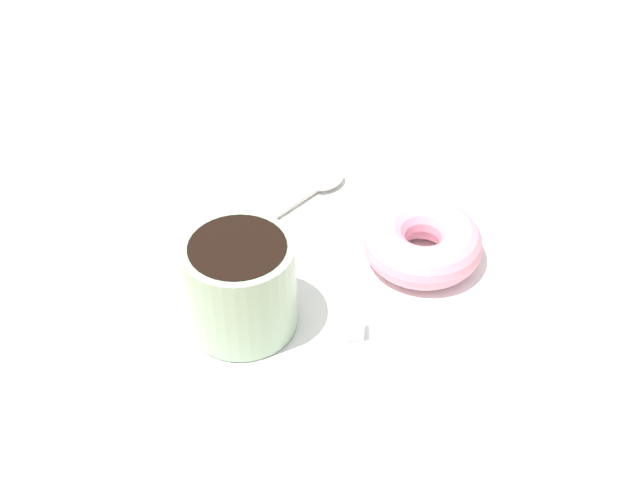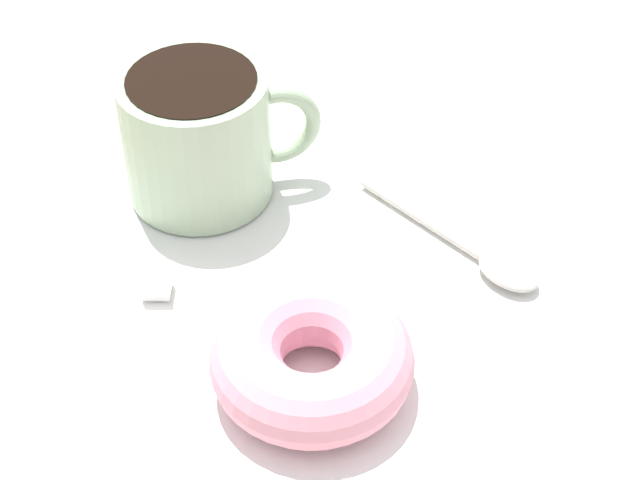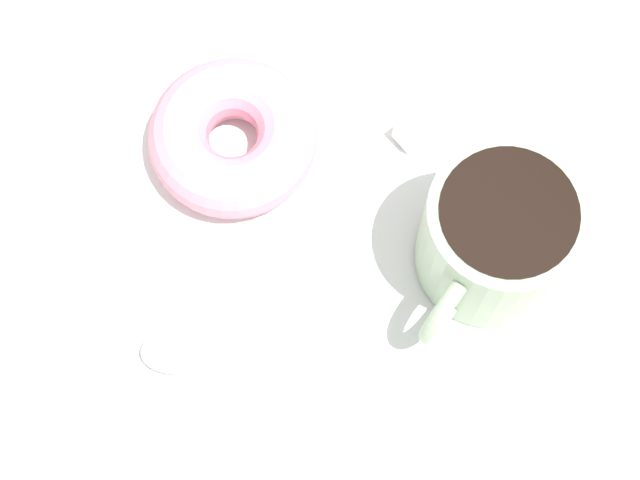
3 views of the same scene
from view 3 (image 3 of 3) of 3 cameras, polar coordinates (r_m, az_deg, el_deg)
name	(u,v)px [view 3 (image 3 of 3)]	position (r cm, az deg, el deg)	size (l,w,h in cm)	color
ground_plane	(344,261)	(62.21, 1.26, -1.13)	(120.00, 120.00, 2.00)	beige
napkin	(320,252)	(61.16, 0.00, -0.64)	(30.13, 30.13, 0.30)	white
coffee_cup	(496,238)	(57.84, 9.39, 0.12)	(8.35, 11.24, 7.69)	#9EB793
donut	(233,137)	(61.83, -4.66, 5.48)	(9.81, 9.81, 3.53)	pink
spoon	(203,355)	(59.37, -6.28, -6.13)	(9.69, 10.05, 0.90)	#B7B2A8
sugar_cube	(410,133)	(63.09, 4.81, 5.70)	(1.46, 1.46, 1.46)	white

